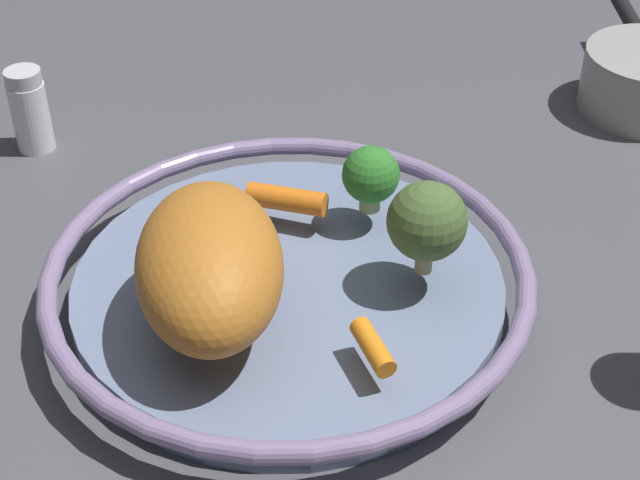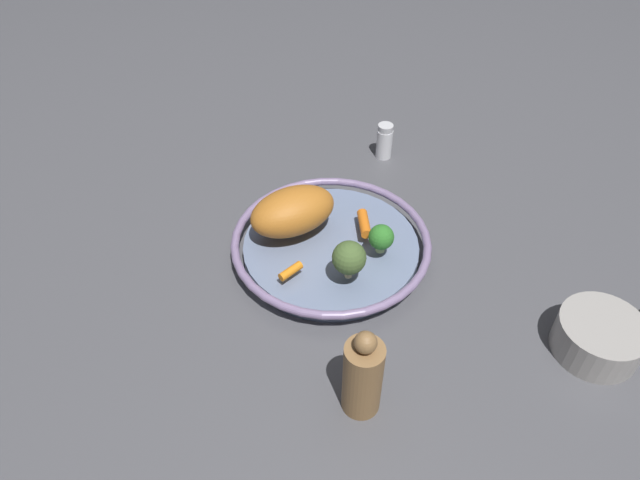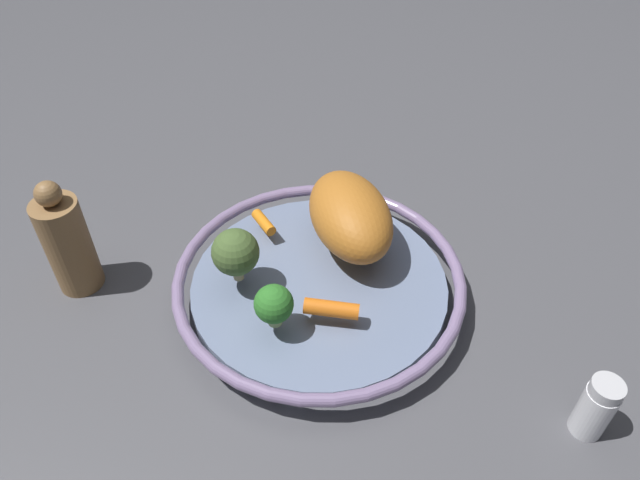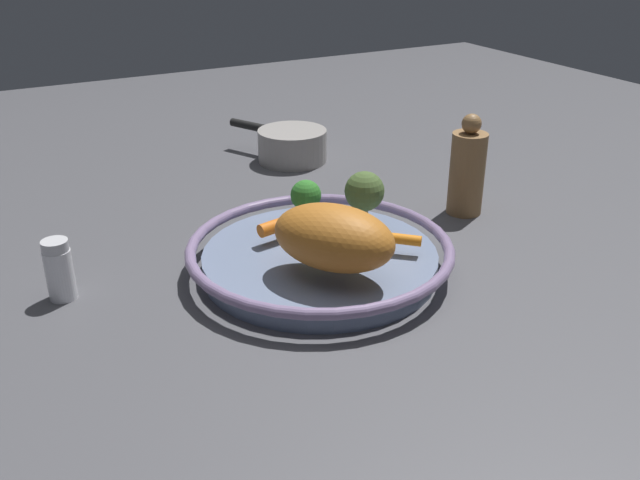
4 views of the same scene
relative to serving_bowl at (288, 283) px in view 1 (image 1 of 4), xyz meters
name	(u,v)px [view 1 (image 1 of 4)]	position (x,y,z in m)	size (l,w,h in m)	color
ground_plane	(289,307)	(0.00, 0.00, -0.02)	(2.57, 2.57, 0.00)	#4C4C51
serving_bowl	(288,283)	(0.00, 0.00, 0.00)	(0.35, 0.35, 0.04)	slate
roast_chicken_piece	(210,265)	(-0.07, 0.02, 0.06)	(0.15, 0.10, 0.08)	#BB6D25
baby_carrot_right	(286,199)	(0.06, 0.03, 0.03)	(0.02, 0.02, 0.06)	orange
baby_carrot_center	(373,347)	(-0.06, -0.09, 0.03)	(0.01, 0.01, 0.04)	orange
broccoli_floret_mid	(371,176)	(0.09, -0.02, 0.05)	(0.04, 0.04, 0.05)	#95AC66
broccoli_floret_large	(427,222)	(0.04, -0.09, 0.06)	(0.06, 0.06, 0.07)	tan
salt_shaker	(30,111)	(0.09, 0.31, 0.02)	(0.03, 0.03, 0.08)	white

